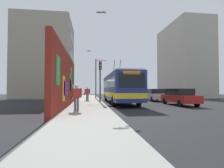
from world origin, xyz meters
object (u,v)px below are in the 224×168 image
(parked_car_silver, at_px, (155,95))
(traffic_light, at_px, (100,75))
(street_lamp, at_px, (97,76))
(pedestrian_near_wall, at_px, (76,96))
(pedestrian_midblock, at_px, (87,93))
(parked_car_dark_gray, at_px, (141,94))
(city_bus, at_px, (119,87))
(parked_car_red, at_px, (179,96))

(parked_car_silver, relative_size, traffic_light, 0.98)
(street_lamp, bearing_deg, pedestrian_near_wall, 172.94)
(pedestrian_near_wall, bearing_deg, pedestrian_midblock, -3.16)
(parked_car_dark_gray, bearing_deg, pedestrian_midblock, 127.77)
(parked_car_silver, xyz_separation_m, parked_car_dark_gray, (6.26, 0.00, -0.00))
(parked_car_dark_gray, bearing_deg, city_bus, 151.02)
(city_bus, xyz_separation_m, pedestrian_near_wall, (-7.79, 4.07, -0.66))
(parked_car_red, relative_size, pedestrian_midblock, 2.94)
(parked_car_red, height_order, street_lamp, street_lamp)
(pedestrian_midblock, bearing_deg, parked_car_dark_gray, -52.23)
(pedestrian_near_wall, height_order, traffic_light, traffic_light)
(parked_car_dark_gray, height_order, pedestrian_midblock, pedestrian_midblock)
(pedestrian_near_wall, relative_size, traffic_light, 0.38)
(parked_car_red, bearing_deg, pedestrian_midblock, 55.68)
(pedestrian_midblock, xyz_separation_m, traffic_light, (-3.60, -1.35, 1.91))
(parked_car_silver, bearing_deg, pedestrian_midblock, 93.14)
(parked_car_dark_gray, xyz_separation_m, pedestrian_near_wall, (-17.18, 9.27, 0.27))
(parked_car_dark_gray, xyz_separation_m, pedestrian_midblock, (-6.74, 8.70, 0.27))
(city_bus, bearing_deg, parked_car_silver, -58.99)
(parked_car_red, relative_size, street_lamp, 0.79)
(parked_car_dark_gray, distance_m, street_lamp, 7.84)
(parked_car_dark_gray, height_order, street_lamp, street_lamp)
(pedestrian_near_wall, bearing_deg, parked_car_silver, -40.34)
(city_bus, relative_size, parked_car_dark_gray, 2.71)
(city_bus, distance_m, pedestrian_midblock, 4.44)
(parked_car_dark_gray, relative_size, traffic_light, 1.01)
(city_bus, height_order, traffic_light, city_bus)
(parked_car_red, bearing_deg, street_lamp, 31.59)
(parked_car_silver, bearing_deg, pedestrian_near_wall, 139.66)
(traffic_light, bearing_deg, parked_car_dark_gray, -35.42)
(parked_car_red, distance_m, parked_car_silver, 6.41)
(city_bus, distance_m, pedestrian_near_wall, 8.82)
(city_bus, height_order, parked_car_dark_gray, city_bus)
(parked_car_dark_gray, bearing_deg, traffic_light, 144.58)
(city_bus, relative_size, parked_car_red, 2.43)
(parked_car_silver, xyz_separation_m, street_lamp, (5.38, 7.25, 2.83))
(traffic_light, distance_m, street_lamp, 9.48)
(traffic_light, bearing_deg, pedestrian_near_wall, 164.31)
(parked_car_red, distance_m, parked_car_dark_gray, 12.67)
(pedestrian_near_wall, bearing_deg, parked_car_red, -64.08)
(pedestrian_near_wall, relative_size, street_lamp, 0.27)
(street_lamp, bearing_deg, pedestrian_midblock, 166.18)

